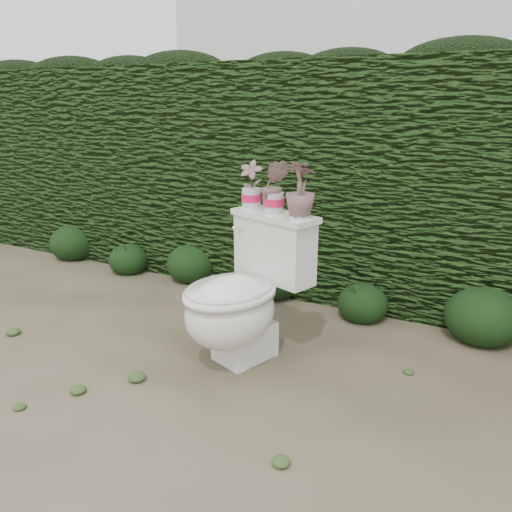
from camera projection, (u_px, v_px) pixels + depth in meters
The scene contains 13 objects.
ground at pixel (246, 381), 2.50m from camera, with size 60.00×60.00×0.00m, color #776D52.
hedge at pixel (351, 179), 3.62m from camera, with size 8.00×1.00×1.60m, color #294A18.
house_wall at pixel (497, 50), 6.73m from camera, with size 8.00×3.50×4.00m, color silver.
toilet at pixel (242, 298), 2.62m from camera, with size 0.65×0.79×0.78m.
potted_plant_left at pixel (251, 186), 2.74m from camera, with size 0.13×0.09×0.25m, color #216A29.
potted_plant_center at pixel (274, 188), 2.62m from camera, with size 0.15×0.12×0.26m, color #216A29.
potted_plant_right at pixel (301, 191), 2.49m from camera, with size 0.15×0.15×0.28m, color #216A29.
liriope_clump_0 at pixel (73, 240), 4.44m from camera, with size 0.41×0.41×0.33m, color black.
liriope_clump_1 at pixel (128, 256), 4.07m from camera, with size 0.32×0.32×0.26m, color black.
liriope_clump_2 at pixel (192, 260), 3.89m from camera, with size 0.39×0.39×0.32m, color black.
liriope_clump_3 at pixel (273, 273), 3.57m from camera, with size 0.42×0.42×0.34m, color black.
liriope_clump_4 at pixel (363, 299), 3.19m from camera, with size 0.32×0.32×0.26m, color black.
liriope_clump_5 at pixel (483, 312), 2.90m from camera, with size 0.43×0.43×0.34m, color black.
Camera 1 is at (1.06, -1.93, 1.35)m, focal length 35.00 mm.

